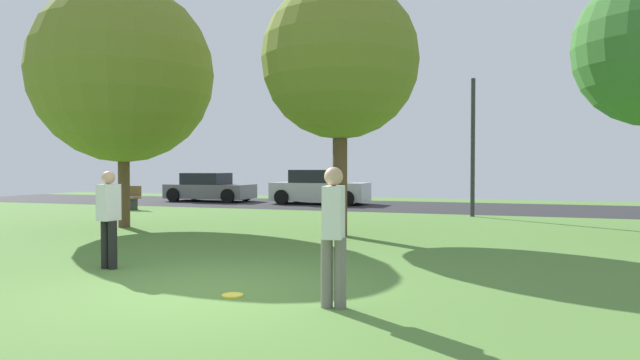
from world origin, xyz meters
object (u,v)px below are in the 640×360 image
street_lamp_post (473,148)px  maple_tree_far (340,61)px  frisbee_disc (233,295)px  parked_car_silver (319,188)px  person_walking (334,231)px  park_bench (121,197)px  parked_car_grey (209,188)px  person_bystander (109,215)px  maple_tree_near (123,73)px

street_lamp_post → maple_tree_far: bearing=-114.1°
frisbee_disc → parked_car_silver: size_ratio=0.07×
person_walking → street_lamp_post: bearing=-11.1°
parked_car_silver → park_bench: parked_car_silver is taller
parked_car_grey → person_bystander: bearing=-65.4°
person_bystander → person_walking: person_walking is taller
person_bystander → parked_car_silver: 15.39m
person_walking → frisbee_disc: person_walking is taller
maple_tree_near → parked_car_silver: maple_tree_near is taller
frisbee_disc → parked_car_silver: parked_car_silver is taller
maple_tree_near → park_bench: size_ratio=4.08×
street_lamp_post → person_bystander: bearing=-114.1°
maple_tree_far → frisbee_disc: bearing=-86.2°
maple_tree_far → street_lamp_post: maple_tree_far is taller
parked_car_silver → park_bench: 8.12m
person_walking → street_lamp_post: (0.93, 12.45, 1.35)m
frisbee_disc → street_lamp_post: street_lamp_post is taller
person_bystander → parked_car_silver: (-1.57, 15.31, -0.18)m
person_bystander → person_walking: 4.28m
person_bystander → park_bench: size_ratio=0.98×
frisbee_disc → street_lamp_post: (2.30, 12.33, 2.24)m
maple_tree_far → person_walking: 7.34m
maple_tree_near → park_bench: bearing=129.2°
person_bystander → parked_car_grey: size_ratio=0.39×
frisbee_disc → parked_car_silver: 16.93m
person_bystander → park_bench: (-7.79, 10.09, -0.39)m
parked_car_silver → street_lamp_post: 7.91m
person_bystander → maple_tree_near: bearing=44.4°
maple_tree_far → person_bystander: (-2.33, -5.18, -3.26)m
parked_car_silver → frisbee_disc: bearing=-75.2°
person_bystander → park_bench: person_bystander is taller
person_walking → park_bench: bearing=39.8°
parked_car_grey → frisbee_disc: bearing=-59.2°
maple_tree_near → person_bystander: 7.08m
parked_car_silver → street_lamp_post: street_lamp_post is taller
person_bystander → street_lamp_post: bearing=-15.9°
person_bystander → maple_tree_far: bearing=-16.0°
park_bench → maple_tree_far: bearing=154.1°
maple_tree_near → person_bystander: size_ratio=4.17×
maple_tree_far → park_bench: size_ratio=3.75×
frisbee_disc → park_bench: (-10.54, 11.14, 0.45)m
parked_car_silver → maple_tree_near: bearing=-101.7°
maple_tree_far → parked_car_grey: maple_tree_far is taller
park_bench → parked_car_silver: bearing=-140.0°
maple_tree_near → person_walking: maple_tree_near is taller
maple_tree_far → park_bench: maple_tree_far is taller
frisbee_disc → maple_tree_far: bearing=93.8°
park_bench → street_lamp_post: bearing=-174.7°
person_bystander → parked_car_silver: person_bystander is taller
frisbee_disc → parked_car_silver: (-4.32, 16.36, 0.67)m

